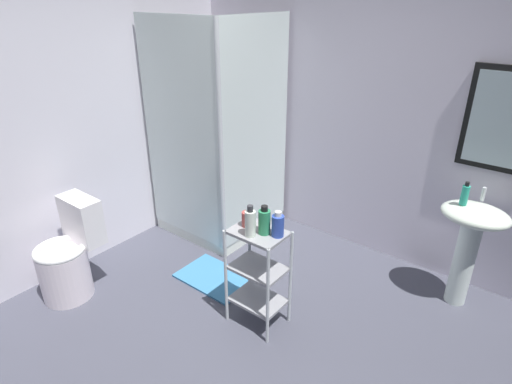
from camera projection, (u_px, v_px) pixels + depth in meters
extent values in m
cube|color=#4A4B58|center=(236.00, 367.00, 2.69)|extent=(4.20, 4.20, 0.02)
cube|color=silver|center=(379.00, 113.00, 3.47)|extent=(4.20, 0.10, 2.50)
cube|color=black|center=(509.00, 121.00, 2.85)|extent=(0.56, 0.03, 0.72)
cube|color=silver|center=(508.00, 122.00, 2.84)|extent=(0.48, 0.01, 0.64)
cube|color=silver|center=(45.00, 124.00, 3.18)|extent=(0.10, 4.20, 2.50)
cube|color=white|center=(221.00, 219.00, 4.32)|extent=(0.90, 0.90, 0.10)
cube|color=silver|center=(181.00, 135.00, 3.57)|extent=(0.90, 0.02, 1.90)
cube|color=silver|center=(256.00, 133.00, 3.64)|extent=(0.02, 0.90, 1.90)
cylinder|color=silver|center=(221.00, 146.00, 3.32)|extent=(0.04, 0.04, 1.90)
cylinder|color=silver|center=(221.00, 214.00, 4.30)|extent=(0.08, 0.08, 0.00)
cylinder|color=white|center=(463.00, 263.00, 3.11)|extent=(0.15, 0.15, 0.68)
ellipsoid|color=white|center=(475.00, 215.00, 2.94)|extent=(0.46, 0.37, 0.13)
cylinder|color=silver|center=(483.00, 194.00, 2.98)|extent=(0.03, 0.03, 0.10)
cylinder|color=white|center=(65.00, 274.00, 3.23)|extent=(0.37, 0.37, 0.40)
torus|color=white|center=(59.00, 250.00, 3.14)|extent=(0.37, 0.37, 0.04)
cube|color=white|center=(82.00, 219.00, 3.22)|extent=(0.35, 0.17, 0.36)
cylinder|color=silver|center=(226.00, 277.00, 2.92)|extent=(0.02, 0.02, 0.74)
cylinder|color=silver|center=(268.00, 298.00, 2.71)|extent=(0.02, 0.02, 0.74)
cylinder|color=silver|center=(249.00, 260.00, 3.10)|extent=(0.02, 0.02, 0.74)
cylinder|color=silver|center=(290.00, 279.00, 2.90)|extent=(0.02, 0.02, 0.74)
cube|color=#99999E|center=(258.00, 300.00, 2.99)|extent=(0.36, 0.26, 0.02)
cube|color=#99999E|center=(258.00, 268.00, 2.87)|extent=(0.36, 0.26, 0.02)
cube|color=#99999E|center=(258.00, 233.00, 2.75)|extent=(0.36, 0.26, 0.02)
cylinder|color=#2DBC99|center=(465.00, 195.00, 2.92)|extent=(0.05, 0.05, 0.14)
cylinder|color=black|center=(467.00, 184.00, 2.88)|extent=(0.03, 0.03, 0.03)
cylinder|color=#2C8C58|center=(264.00, 222.00, 2.69)|extent=(0.08, 0.08, 0.16)
cylinder|color=black|center=(264.00, 208.00, 2.65)|extent=(0.04, 0.04, 0.03)
cylinder|color=#2E4BB4|center=(278.00, 226.00, 2.67)|extent=(0.08, 0.08, 0.14)
cylinder|color=white|center=(278.00, 214.00, 2.63)|extent=(0.04, 0.04, 0.03)
cylinder|color=white|center=(250.00, 224.00, 2.66)|extent=(0.07, 0.07, 0.17)
cylinder|color=#333338|center=(250.00, 209.00, 2.62)|extent=(0.04, 0.04, 0.04)
cylinder|color=#B24742|center=(247.00, 219.00, 2.79)|extent=(0.07, 0.07, 0.10)
cube|color=teal|center=(215.00, 278.00, 3.50)|extent=(0.60, 0.40, 0.02)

